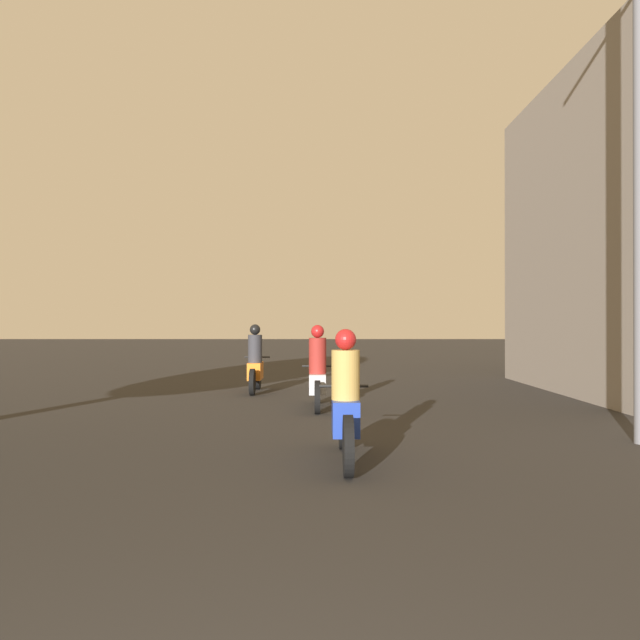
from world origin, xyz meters
TOP-DOWN VIEW (x-y plane):
  - motorcycle_blue at (0.53, 5.81)m, footprint 0.60×2.09m
  - motorcycle_silver at (0.20, 10.25)m, footprint 0.60×1.99m
  - motorcycle_orange at (-1.24, 12.95)m, footprint 0.60×1.87m
  - utility_pole_near at (4.48, 6.88)m, footprint 1.60×0.20m

SIDE VIEW (x-z plane):
  - motorcycle_silver at x=0.20m, z-range -0.16..1.39m
  - motorcycle_blue at x=0.53m, z-range -0.14..1.38m
  - motorcycle_orange at x=-1.24m, z-range -0.15..1.40m
  - utility_pole_near at x=4.48m, z-range 0.17..8.45m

